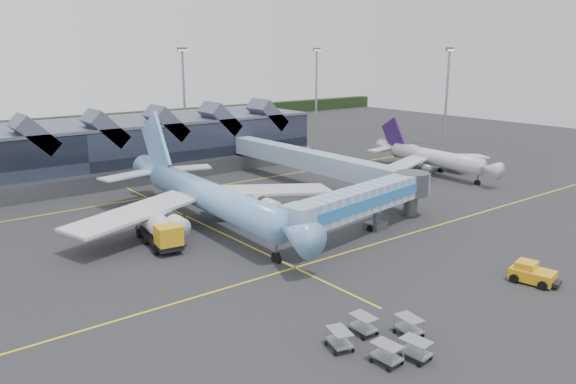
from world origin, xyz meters
TOP-DOWN VIEW (x-y plane):
  - ground at (0.00, 0.00)m, footprint 260.00×260.00m
  - taxi_stripes at (0.00, 10.00)m, footprint 120.00×60.00m
  - tree_line_far at (0.00, 110.00)m, footprint 260.00×4.00m
  - terminal at (-5.07, 47.35)m, footprint 90.00×22.25m
  - light_masts at (21.00, 62.80)m, footprint 132.40×42.56m
  - main_airliner at (0.12, 10.04)m, footprint 36.76×42.27m
  - regional_jet at (47.90, 12.36)m, footprint 25.49×27.87m
  - jet_bridge at (14.90, -4.34)m, footprint 26.21×7.72m
  - fuel_truck at (-7.76, 7.77)m, footprint 4.20×10.86m
  - pushback_tug at (15.69, -24.94)m, footprint 3.49×4.77m
  - baggage_carts at (-4.80, -24.51)m, footprint 7.61×7.28m

SIDE VIEW (x-z plane):
  - ground at x=0.00m, z-range 0.00..0.00m
  - taxi_stripes at x=0.00m, z-range 0.00..0.01m
  - baggage_carts at x=-4.80m, z-range 0.09..1.61m
  - pushback_tug at x=15.69m, z-range -0.10..1.86m
  - tree_line_far at x=0.00m, z-range 0.00..4.00m
  - fuel_truck at x=-7.76m, z-range 0.22..3.82m
  - regional_jet at x=47.90m, z-range -1.75..7.81m
  - main_airliner at x=0.12m, z-range -2.80..10.78m
  - jet_bridge at x=14.90m, z-range 1.19..7.27m
  - terminal at x=-5.07m, z-range -1.38..11.14m
  - light_masts at x=21.00m, z-range 1.26..23.71m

